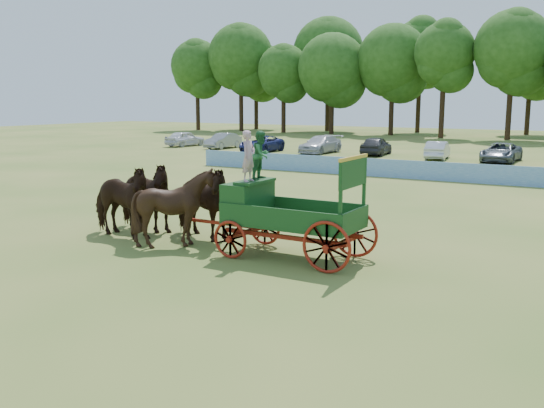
{
  "coord_description": "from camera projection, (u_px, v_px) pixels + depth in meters",
  "views": [
    {
      "loc": [
        10.77,
        -15.52,
        4.46
      ],
      "look_at": [
        1.56,
        0.27,
        1.3
      ],
      "focal_mm": 40.0,
      "sensor_mm": 36.0,
      "label": 1
    }
  ],
  "objects": [
    {
      "name": "horse_lead_right",
      "position": [
        143.0,
        196.0,
        20.58
      ],
      "size": [
        2.99,
        1.61,
        2.42
      ],
      "primitive_type": "imported",
      "rotation": [
        0.0,
        0.0,
        1.46
      ],
      "color": "black",
      "rests_on": "ground"
    },
    {
      "name": "treeline",
      "position": [
        491.0,
        55.0,
        71.16
      ],
      "size": [
        89.02,
        22.18,
        15.98
      ],
      "color": "#382314",
      "rests_on": "ground"
    },
    {
      "name": "parked_cars",
      "position": [
        359.0,
        146.0,
        48.93
      ],
      "size": [
        36.18,
        7.02,
        1.52
      ],
      "color": "silver",
      "rests_on": "ground"
    },
    {
      "name": "sponsor_banner",
      "position": [
        388.0,
        168.0,
        35.04
      ],
      "size": [
        26.0,
        0.08,
        1.05
      ],
      "primitive_type": "cube",
      "color": "#216AB6",
      "rests_on": "ground"
    },
    {
      "name": "horse_wheel_right",
      "position": [
        199.0,
        202.0,
        19.39
      ],
      "size": [
        3.07,
        1.88,
        2.42
      ],
      "primitive_type": "imported",
      "rotation": [
        0.0,
        0.0,
        1.36
      ],
      "color": "black",
      "rests_on": "ground"
    },
    {
      "name": "farm_dray",
      "position": [
        271.0,
        202.0,
        17.39
      ],
      "size": [
        6.0,
        2.0,
        3.6
      ],
      "color": "#992B0F",
      "rests_on": "ground"
    },
    {
      "name": "horse_wheel_left",
      "position": [
        178.0,
        208.0,
        18.45
      ],
      "size": [
        2.23,
        1.99,
        2.42
      ],
      "primitive_type": "imported",
      "rotation": [
        0.0,
        0.0,
        1.55
      ],
      "color": "black",
      "rests_on": "ground"
    },
    {
      "name": "horse_lead_left",
      "position": [
        119.0,
        201.0,
        19.64
      ],
      "size": [
        2.92,
        1.45,
        2.42
      ],
      "primitive_type": "imported",
      "rotation": [
        0.0,
        0.0,
        1.52
      ],
      "color": "black",
      "rests_on": "ground"
    },
    {
      "name": "ground",
      "position": [
        226.0,
        241.0,
        19.31
      ],
      "size": [
        160.0,
        160.0,
        0.0
      ],
      "primitive_type": "plane",
      "color": "olive",
      "rests_on": "ground"
    }
  ]
}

